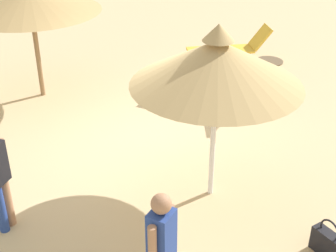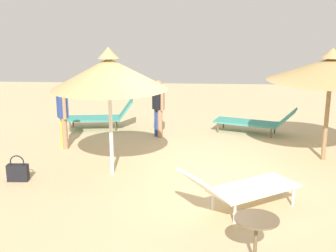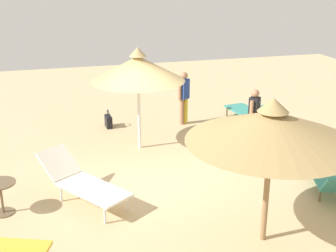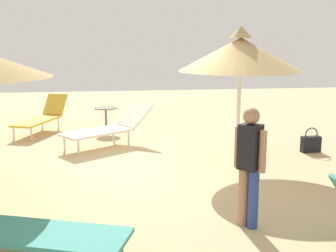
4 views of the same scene
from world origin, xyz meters
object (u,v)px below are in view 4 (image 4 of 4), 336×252
lounge_chair_near_right (109,127)px  lounge_chair_far_left (24,228)px  parasol_umbrella_near_left (240,54)px  lounge_chair_far_right (42,116)px  side_table_round (106,115)px  handbag (311,143)px  person_standing_front (250,162)px

lounge_chair_near_right → lounge_chair_far_left: lounge_chair_near_right is taller
parasol_umbrella_near_left → lounge_chair_far_right: (3.36, 4.11, -1.65)m
side_table_round → parasol_umbrella_near_left: bearing=-141.6°
lounge_chair_far_right → handbag: 6.51m
lounge_chair_near_right → lounge_chair_far_left: bearing=169.3°
lounge_chair_near_right → side_table_round: size_ratio=3.33×
lounge_chair_far_right → lounge_chair_near_right: bearing=-135.2°
side_table_round → lounge_chair_far_right: bearing=82.7°
lounge_chair_far_right → lounge_chair_far_left: size_ratio=0.90×
lounge_chair_far_right → lounge_chair_far_left: bearing=-173.4°
handbag → side_table_round: side_table_round is taller
parasol_umbrella_near_left → handbag: (0.54, -1.76, -1.87)m
person_standing_front → lounge_chair_far_right: bearing=28.9°
lounge_chair_near_right → handbag: (-1.12, -4.18, -0.25)m
lounge_chair_far_right → handbag: bearing=-115.6°
person_standing_front → handbag: size_ratio=2.89×
person_standing_front → side_table_round: person_standing_front is taller
side_table_round → lounge_chair_far_left: bearing=172.5°
lounge_chair_near_right → handbag: bearing=-105.0°
lounge_chair_near_right → handbag: 4.33m
handbag → side_table_round: 5.00m
lounge_chair_far_right → person_standing_front: 7.04m
person_standing_front → handbag: person_standing_front is taller
parasol_umbrella_near_left → handbag: parasol_umbrella_near_left is taller
person_standing_front → lounge_chair_far_left: bearing=99.8°
lounge_chair_far_left → handbag: 6.36m
person_standing_front → lounge_chair_near_right: bearing=21.0°
person_standing_front → side_table_round: (5.94, 1.79, -0.41)m
lounge_chair_far_right → side_table_round: 1.62m
lounge_chair_far_right → person_standing_front: size_ratio=1.34×
parasol_umbrella_near_left → lounge_chair_far_right: size_ratio=1.26×
lounge_chair_far_right → handbag: lounge_chair_far_right is taller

